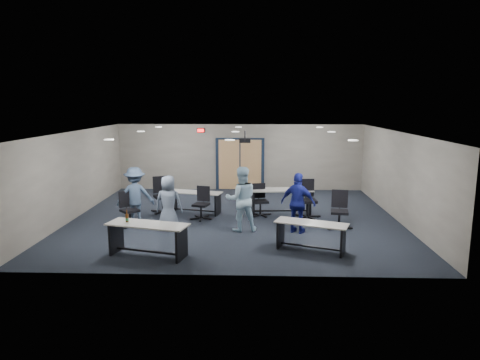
{
  "coord_description": "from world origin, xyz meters",
  "views": [
    {
      "loc": [
        0.63,
        -12.95,
        3.58
      ],
      "look_at": [
        0.17,
        -0.3,
        1.27
      ],
      "focal_mm": 32.0,
      "sensor_mm": 36.0,
      "label": 1
    }
  ],
  "objects_px": {
    "chair_back_c": "(260,200)",
    "chair_back_d": "(308,199)",
    "table_front_left": "(147,234)",
    "person_navy": "(298,203)",
    "chair_loose_left": "(130,209)",
    "person_lightblue": "(241,199)",
    "table_front_right": "(311,231)",
    "table_back_right": "(281,197)",
    "chair_loose_right": "(340,210)",
    "person_plaid": "(169,203)",
    "table_back_left": "(195,199)",
    "person_back": "(135,195)",
    "chair_back_b": "(201,203)",
    "chair_back_a": "(163,195)"
  },
  "relations": [
    {
      "from": "chair_loose_left",
      "to": "chair_loose_right",
      "type": "xyz_separation_m",
      "value": [
        6.06,
        -0.07,
        0.04
      ]
    },
    {
      "from": "chair_back_b",
      "to": "person_lightblue",
      "type": "xyz_separation_m",
      "value": [
        1.28,
        -1.13,
        0.41
      ]
    },
    {
      "from": "chair_loose_left",
      "to": "chair_loose_right",
      "type": "relative_size",
      "value": 0.93
    },
    {
      "from": "table_front_left",
      "to": "table_back_left",
      "type": "height_order",
      "value": "table_front_left"
    },
    {
      "from": "person_plaid",
      "to": "person_navy",
      "type": "height_order",
      "value": "person_navy"
    },
    {
      "from": "person_back",
      "to": "table_front_right",
      "type": "bearing_deg",
      "value": 144.03
    },
    {
      "from": "table_front_left",
      "to": "person_navy",
      "type": "height_order",
      "value": "person_navy"
    },
    {
      "from": "table_back_left",
      "to": "table_back_right",
      "type": "xyz_separation_m",
      "value": [
        2.81,
        -0.04,
        0.08
      ]
    },
    {
      "from": "person_back",
      "to": "person_lightblue",
      "type": "bearing_deg",
      "value": 157.02
    },
    {
      "from": "person_navy",
      "to": "person_lightblue",
      "type": "bearing_deg",
      "value": 21.0
    },
    {
      "from": "chair_back_d",
      "to": "table_front_right",
      "type": "bearing_deg",
      "value": -101.4
    },
    {
      "from": "table_back_left",
      "to": "chair_back_a",
      "type": "relative_size",
      "value": 1.56
    },
    {
      "from": "table_front_right",
      "to": "person_navy",
      "type": "bearing_deg",
      "value": 118.1
    },
    {
      "from": "table_back_left",
      "to": "person_back",
      "type": "xyz_separation_m",
      "value": [
        -1.61,
        -1.25,
        0.37
      ]
    },
    {
      "from": "chair_loose_right",
      "to": "person_plaid",
      "type": "bearing_deg",
      "value": -167.57
    },
    {
      "from": "table_front_right",
      "to": "chair_back_a",
      "type": "distance_m",
      "value": 5.63
    },
    {
      "from": "chair_back_a",
      "to": "person_back",
      "type": "height_order",
      "value": "person_back"
    },
    {
      "from": "chair_back_b",
      "to": "chair_back_c",
      "type": "bearing_deg",
      "value": 30.8
    },
    {
      "from": "person_lightblue",
      "to": "person_navy",
      "type": "relative_size",
      "value": 1.09
    },
    {
      "from": "chair_loose_left",
      "to": "person_plaid",
      "type": "xyz_separation_m",
      "value": [
        1.22,
        -0.36,
        0.27
      ]
    },
    {
      "from": "table_front_left",
      "to": "person_lightblue",
      "type": "relative_size",
      "value": 1.11
    },
    {
      "from": "chair_loose_left",
      "to": "table_front_left",
      "type": "bearing_deg",
      "value": -107.6
    },
    {
      "from": "chair_back_a",
      "to": "chair_back_d",
      "type": "height_order",
      "value": "chair_back_d"
    },
    {
      "from": "table_back_left",
      "to": "chair_back_b",
      "type": "distance_m",
      "value": 0.81
    },
    {
      "from": "table_back_left",
      "to": "chair_back_b",
      "type": "relative_size",
      "value": 1.81
    },
    {
      "from": "table_front_right",
      "to": "person_lightblue",
      "type": "relative_size",
      "value": 1.0
    },
    {
      "from": "table_front_left",
      "to": "table_back_left",
      "type": "bearing_deg",
      "value": 96.39
    },
    {
      "from": "chair_loose_right",
      "to": "person_lightblue",
      "type": "height_order",
      "value": "person_lightblue"
    },
    {
      "from": "table_front_left",
      "to": "chair_back_a",
      "type": "distance_m",
      "value": 4.04
    },
    {
      "from": "table_back_right",
      "to": "chair_back_b",
      "type": "xyz_separation_m",
      "value": [
        -2.52,
        -0.72,
        -0.06
      ]
    },
    {
      "from": "table_front_right",
      "to": "person_lightblue",
      "type": "distance_m",
      "value": 2.41
    },
    {
      "from": "person_plaid",
      "to": "chair_back_c",
      "type": "bearing_deg",
      "value": -143.36
    },
    {
      "from": "table_front_right",
      "to": "person_back",
      "type": "bearing_deg",
      "value": 176.61
    },
    {
      "from": "table_front_left",
      "to": "person_lightblue",
      "type": "bearing_deg",
      "value": 58.93
    },
    {
      "from": "table_back_left",
      "to": "chair_back_d",
      "type": "height_order",
      "value": "chair_back_d"
    },
    {
      "from": "table_front_left",
      "to": "table_front_right",
      "type": "bearing_deg",
      "value": 21.75
    },
    {
      "from": "chair_back_b",
      "to": "chair_back_c",
      "type": "xyz_separation_m",
      "value": [
        1.84,
        0.5,
        0.0
      ]
    },
    {
      "from": "table_back_left",
      "to": "person_plaid",
      "type": "distance_m",
      "value": 2.0
    },
    {
      "from": "person_lightblue",
      "to": "person_back",
      "type": "xyz_separation_m",
      "value": [
        -3.18,
        0.64,
        -0.07
      ]
    },
    {
      "from": "chair_back_d",
      "to": "person_plaid",
      "type": "xyz_separation_m",
      "value": [
        -4.08,
        -1.46,
        0.19
      ]
    },
    {
      "from": "chair_back_b",
      "to": "person_back",
      "type": "relative_size",
      "value": 0.6
    },
    {
      "from": "chair_back_b",
      "to": "person_navy",
      "type": "xyz_separation_m",
      "value": [
        2.86,
        -1.27,
        0.34
      ]
    },
    {
      "from": "table_front_left",
      "to": "chair_loose_right",
      "type": "relative_size",
      "value": 1.85
    },
    {
      "from": "chair_back_d",
      "to": "person_lightblue",
      "type": "distance_m",
      "value": 2.5
    },
    {
      "from": "table_front_right",
      "to": "table_back_right",
      "type": "distance_m",
      "value": 3.49
    },
    {
      "from": "chair_loose_left",
      "to": "person_navy",
      "type": "bearing_deg",
      "value": -48.08
    },
    {
      "from": "table_front_right",
      "to": "person_back",
      "type": "relative_size",
      "value": 1.08
    },
    {
      "from": "table_front_right",
      "to": "chair_back_a",
      "type": "height_order",
      "value": "chair_back_a"
    },
    {
      "from": "chair_back_c",
      "to": "chair_back_d",
      "type": "distance_m",
      "value": 1.49
    },
    {
      "from": "table_front_left",
      "to": "person_lightblue",
      "type": "xyz_separation_m",
      "value": [
        2.14,
        2.1,
        0.37
      ]
    }
  ]
}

